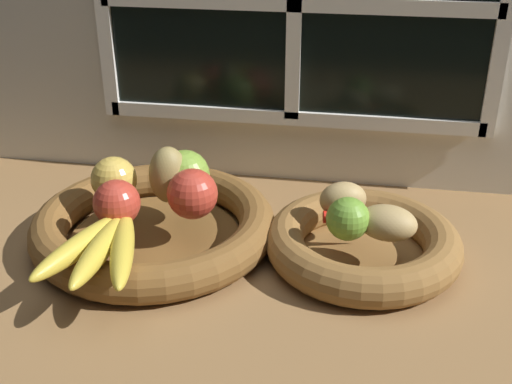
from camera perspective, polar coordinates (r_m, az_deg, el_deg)
ground_plane at (r=91.82cm, az=0.93°, el=-7.24°), size 140.00×90.00×3.00cm
back_wall at (r=107.92cm, az=3.56°, el=14.97°), size 140.00×4.60×55.00cm
fruit_bowl_left at (r=96.45cm, az=-9.04°, el=-2.98°), size 36.19×36.19×5.45cm
fruit_bowl_right at (r=92.07cm, az=9.50°, el=-4.56°), size 27.68×27.68×5.45cm
apple_red_front at (r=90.37cm, az=-12.30°, el=-0.96°), size 6.57×6.57×6.57cm
apple_golden_left at (r=97.11cm, az=-12.54°, el=1.11°), size 6.81×6.81×6.81cm
apple_red_right at (r=90.50cm, az=-5.69°, el=-0.16°), size 7.23×7.23×7.23cm
apple_green_back at (r=95.96cm, az=-6.37°, el=1.53°), size 7.52×7.52×7.52cm
pear_brown at (r=94.72cm, az=-7.80°, el=1.52°), size 7.79×7.70×8.79cm
banana_bunch_front at (r=84.39cm, az=-13.49°, el=-4.63°), size 13.73×19.91×2.96cm
potato_small at (r=87.05cm, az=11.61°, el=-2.71°), size 8.73×6.83×4.75cm
potato_oblong at (r=91.60cm, az=7.76°, el=-0.66°), size 7.77×6.33×5.18cm
lime_near at (r=86.11cm, az=8.19°, el=-2.32°), size 5.88×5.88×5.88cm
chili_pepper at (r=91.03cm, az=9.39°, el=-2.17°), size 10.96×3.84×1.82cm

